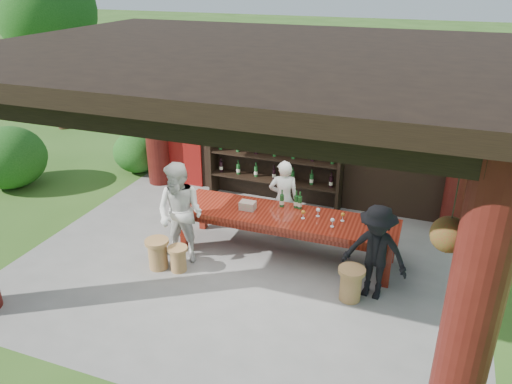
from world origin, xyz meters
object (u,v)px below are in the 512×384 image
(stool_near_left, at_px, (178,258))
(guest_man, at_px, (375,253))
(guest_woman, at_px, (180,214))
(stool_near_right, at_px, (351,283))
(napkin_basket, at_px, (248,205))
(host, at_px, (284,199))
(wine_shelf, at_px, (274,146))
(stool_far_left, at_px, (158,253))
(tasting_table, at_px, (286,221))

(stool_near_left, distance_m, guest_man, 3.09)
(guest_woman, bearing_deg, stool_near_right, 1.78)
(guest_woman, xyz_separation_m, napkin_basket, (0.89, 0.73, -0.03))
(host, relative_size, guest_woman, 0.85)
(guest_man, height_order, napkin_basket, guest_man)
(stool_near_left, bearing_deg, guest_man, 7.93)
(stool_near_right, bearing_deg, stool_near_left, -175.57)
(stool_near_left, relative_size, napkin_basket, 1.64)
(stool_near_right, height_order, guest_woman, guest_woman)
(wine_shelf, bearing_deg, napkin_basket, -84.61)
(host, bearing_deg, stool_far_left, 33.02)
(tasting_table, height_order, stool_near_right, tasting_table)
(tasting_table, xyz_separation_m, guest_man, (1.56, -0.67, 0.10))
(wine_shelf, bearing_deg, guest_woman, -104.84)
(stool_near_left, xyz_separation_m, stool_far_left, (-0.35, -0.04, 0.05))
(tasting_table, relative_size, stool_near_left, 8.68)
(guest_man, bearing_deg, guest_woman, -170.06)
(stool_near_left, bearing_deg, napkin_basket, 53.55)
(stool_far_left, height_order, guest_man, guest_man)
(tasting_table, relative_size, host, 2.53)
(stool_near_right, distance_m, stool_far_left, 3.10)
(tasting_table, relative_size, napkin_basket, 14.20)
(stool_far_left, bearing_deg, wine_shelf, 72.60)
(host, xyz_separation_m, guest_woman, (-1.32, -1.36, 0.13))
(host, bearing_deg, stool_near_left, 39.35)
(tasting_table, relative_size, stool_near_right, 7.05)
(stool_far_left, bearing_deg, guest_man, 7.81)
(host, xyz_separation_m, guest_man, (1.80, -1.28, 0.01))
(wine_shelf, relative_size, napkin_basket, 10.67)
(guest_woman, height_order, guest_man, guest_woman)
(tasting_table, bearing_deg, guest_man, -23.34)
(stool_near_left, bearing_deg, stool_near_right, 4.43)
(guest_man, bearing_deg, wine_shelf, 141.54)
(tasting_table, height_order, guest_man, guest_man)
(stool_far_left, bearing_deg, tasting_table, 32.16)
(tasting_table, relative_size, stool_far_left, 7.21)
(wine_shelf, bearing_deg, stool_far_left, -107.40)
(wine_shelf, relative_size, stool_near_right, 5.29)
(tasting_table, height_order, host, host)
(stool_far_left, distance_m, napkin_basket, 1.68)
(stool_near_right, bearing_deg, napkin_basket, 156.44)
(stool_near_right, xyz_separation_m, host, (-1.52, 1.48, 0.45))
(stool_near_right, bearing_deg, stool_far_left, -175.30)
(stool_far_left, distance_m, host, 2.39)
(host, relative_size, napkin_basket, 5.61)
(guest_man, bearing_deg, host, 152.99)
(guest_woman, relative_size, guest_man, 1.16)
(tasting_table, height_order, stool_far_left, tasting_table)
(stool_near_left, bearing_deg, guest_woman, 106.89)
(wine_shelf, relative_size, tasting_table, 0.75)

